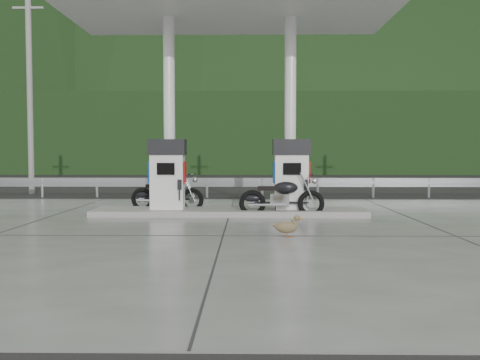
{
  "coord_description": "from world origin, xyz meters",
  "views": [
    {
      "loc": [
        0.48,
        -11.27,
        1.64
      ],
      "look_at": [
        0.3,
        1.0,
        1.0
      ],
      "focal_mm": 40.0,
      "sensor_mm": 36.0,
      "label": 1
    }
  ],
  "objects_px": {
    "motorcycle_right": "(282,198)",
    "gas_pump_left": "(167,174)",
    "motorcycle_left": "(167,194)",
    "duck": "(286,228)",
    "gas_pump_right": "(291,174)"
  },
  "relations": [
    {
      "from": "gas_pump_left",
      "to": "gas_pump_right",
      "type": "relative_size",
      "value": 1.0
    },
    {
      "from": "gas_pump_left",
      "to": "duck",
      "type": "relative_size",
      "value": 3.52
    },
    {
      "from": "gas_pump_left",
      "to": "motorcycle_left",
      "type": "relative_size",
      "value": 0.93
    },
    {
      "from": "motorcycle_left",
      "to": "motorcycle_right",
      "type": "xyz_separation_m",
      "value": [
        3.08,
        -1.19,
        0.02
      ]
    },
    {
      "from": "gas_pump_left",
      "to": "duck",
      "type": "bearing_deg",
      "value": -52.36
    },
    {
      "from": "gas_pump_right",
      "to": "motorcycle_left",
      "type": "bearing_deg",
      "value": 165.72
    },
    {
      "from": "gas_pump_left",
      "to": "motorcycle_left",
      "type": "height_order",
      "value": "gas_pump_left"
    },
    {
      "from": "gas_pump_right",
      "to": "motorcycle_right",
      "type": "xyz_separation_m",
      "value": [
        -0.27,
        -0.34,
        -0.57
      ]
    },
    {
      "from": "gas_pump_left",
      "to": "motorcycle_right",
      "type": "xyz_separation_m",
      "value": [
        2.93,
        -0.34,
        -0.57
      ]
    },
    {
      "from": "motorcycle_right",
      "to": "duck",
      "type": "bearing_deg",
      "value": -90.17
    },
    {
      "from": "gas_pump_left",
      "to": "motorcycle_left",
      "type": "xyz_separation_m",
      "value": [
        -0.15,
        0.85,
        -0.59
      ]
    },
    {
      "from": "duck",
      "to": "motorcycle_left",
      "type": "bearing_deg",
      "value": 129.09
    },
    {
      "from": "motorcycle_left",
      "to": "motorcycle_right",
      "type": "relative_size",
      "value": 0.96
    },
    {
      "from": "motorcycle_right",
      "to": "gas_pump_right",
      "type": "bearing_deg",
      "value": 53.45
    },
    {
      "from": "motorcycle_right",
      "to": "gas_pump_left",
      "type": "bearing_deg",
      "value": 175.4
    }
  ]
}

